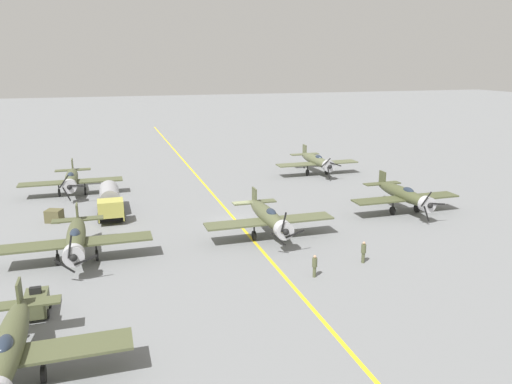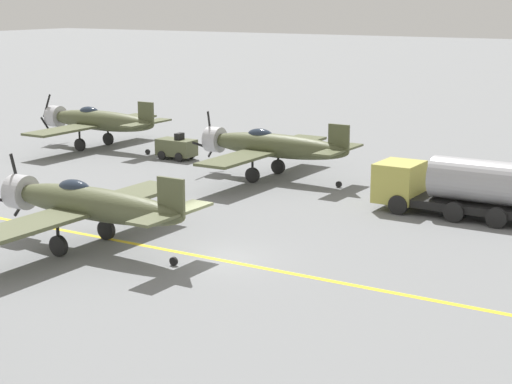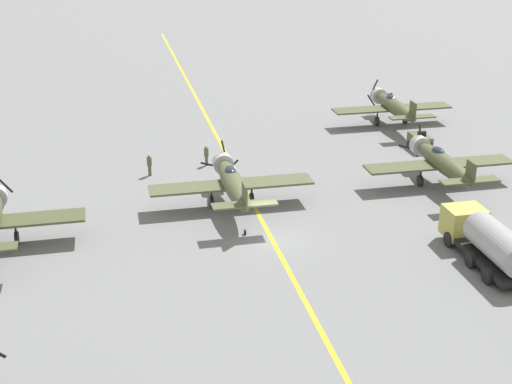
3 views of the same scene
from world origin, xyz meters
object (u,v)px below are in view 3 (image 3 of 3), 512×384
object	(u,v)px
airplane_mid_center	(232,183)
fuel_tanker	(486,240)
airplane_far_right	(393,106)
tow_tractor	(420,141)
ground_crew_inspecting	(149,164)
airplane_mid_right	(442,162)
ground_crew_walking	(206,155)

from	to	relation	value
airplane_mid_center	fuel_tanker	bearing A→B (deg)	-53.64
airplane_far_right	fuel_tanker	world-z (taller)	airplane_far_right
tow_tractor	ground_crew_inspecting	world-z (taller)	ground_crew_inspecting
fuel_tanker	tow_tractor	bearing A→B (deg)	76.35
airplane_mid_right	airplane_far_right	distance (m)	16.24
airplane_far_right	airplane_mid_center	size ratio (longest dim) A/B	1.00
airplane_far_right	airplane_mid_center	xyz separation A→B (m)	(-19.33, -16.82, -0.00)
airplane_mid_center	ground_crew_inspecting	world-z (taller)	airplane_mid_center
airplane_far_right	ground_crew_inspecting	distance (m)	26.31
fuel_tanker	airplane_mid_right	bearing A→B (deg)	76.75
fuel_tanker	ground_crew_walking	distance (m)	25.40
airplane_mid_right	tow_tractor	xyz separation A→B (m)	(2.20, 8.67, -1.22)
tow_tractor	ground_crew_inspecting	bearing A→B (deg)	-176.56
ground_crew_walking	ground_crew_inspecting	size ratio (longest dim) A/B	0.97
airplane_mid_right	airplane_far_right	xyz separation A→B (m)	(2.58, 16.03, 0.00)
fuel_tanker	ground_crew_walking	world-z (taller)	fuel_tanker
airplane_mid_center	ground_crew_walking	xyz separation A→B (m)	(-0.53, 9.39, -1.05)
airplane_far_right	ground_crew_inspecting	bearing A→B (deg)	-159.14
ground_crew_inspecting	airplane_mid_right	bearing A→B (deg)	-18.00
tow_tractor	ground_crew_walking	bearing A→B (deg)	-179.79
airplane_mid_center	tow_tractor	bearing A→B (deg)	12.70
fuel_tanker	ground_crew_walking	size ratio (longest dim) A/B	4.52
fuel_tanker	ground_crew_walking	xyz separation A→B (m)	(-14.38, 20.93, -0.54)
airplane_mid_right	airplane_mid_center	world-z (taller)	airplane_mid_right
airplane_far_right	ground_crew_walking	bearing A→B (deg)	-158.24
fuel_tanker	tow_tractor	distance (m)	21.62
airplane_mid_center	tow_tractor	distance (m)	21.22
tow_tractor	airplane_mid_right	bearing A→B (deg)	-104.22
airplane_mid_right	ground_crew_walking	bearing A→B (deg)	169.50
ground_crew_inspecting	fuel_tanker	bearing A→B (deg)	-45.37
airplane_mid_right	tow_tractor	world-z (taller)	airplane_mid_right
airplane_mid_right	fuel_tanker	size ratio (longest dim) A/B	1.50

